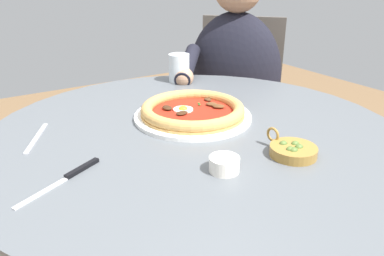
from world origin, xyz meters
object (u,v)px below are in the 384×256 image
(dining_table, at_px, (194,167))
(diner_person, at_px, (232,118))
(steak_knife, at_px, (72,174))
(cafe_chair_diner, at_px, (237,100))
(ramekin_capers, at_px, (224,164))
(fork_utensil, at_px, (36,138))
(olive_pan, at_px, (293,150))
(pizza_on_plate, at_px, (193,111))
(water_glass, at_px, (179,70))

(dining_table, bearing_deg, diner_person, -136.18)
(steak_knife, distance_m, cafe_chair_diner, 1.15)
(dining_table, relative_size, ramekin_capers, 17.08)
(fork_utensil, bearing_deg, steak_knife, 95.65)
(ramekin_capers, relative_size, olive_pan, 0.48)
(pizza_on_plate, xyz_separation_m, steak_knife, (0.36, 0.13, -0.02))
(pizza_on_plate, distance_m, steak_knife, 0.38)
(dining_table, distance_m, steak_knife, 0.34)
(dining_table, distance_m, ramekin_capers, 0.25)
(steak_knife, height_order, fork_utensil, steak_knife)
(water_glass, bearing_deg, pizza_on_plate, 65.49)
(pizza_on_plate, xyz_separation_m, fork_utensil, (0.38, -0.08, -0.02))
(dining_table, bearing_deg, fork_utensil, -24.03)
(pizza_on_plate, xyz_separation_m, diner_person, (-0.46, -0.41, -0.25))
(water_glass, bearing_deg, fork_utensil, 24.01)
(pizza_on_plate, xyz_separation_m, olive_pan, (-0.06, 0.30, -0.01))
(olive_pan, bearing_deg, ramekin_capers, -8.06)
(ramekin_capers, xyz_separation_m, cafe_chair_diner, (-0.67, -0.79, -0.22))
(steak_knife, height_order, cafe_chair_diner, cafe_chair_diner)
(olive_pan, relative_size, cafe_chair_diner, 0.14)
(cafe_chair_diner, bearing_deg, steak_knife, 34.88)
(fork_utensil, relative_size, cafe_chair_diner, 0.17)
(olive_pan, bearing_deg, cafe_chair_diner, -122.15)
(dining_table, xyz_separation_m, water_glass, (-0.18, -0.39, 0.15))
(pizza_on_plate, relative_size, ramekin_capers, 5.15)
(diner_person, relative_size, cafe_chair_diner, 1.25)
(olive_pan, bearing_deg, pizza_on_plate, -77.88)
(water_glass, distance_m, steak_knife, 0.68)
(steak_knife, bearing_deg, fork_utensil, -84.35)
(water_glass, height_order, diner_person, diner_person)
(dining_table, xyz_separation_m, diner_person, (-0.50, -0.48, -0.13))
(water_glass, bearing_deg, cafe_chair_diner, -155.19)
(water_glass, height_order, olive_pan, water_glass)
(pizza_on_plate, distance_m, olive_pan, 0.30)
(diner_person, bearing_deg, pizza_on_plate, 41.75)
(pizza_on_plate, height_order, water_glass, water_glass)
(dining_table, xyz_separation_m, ramekin_capers, (0.06, 0.20, 0.12))
(diner_person, bearing_deg, steak_knife, 33.64)
(pizza_on_plate, xyz_separation_m, ramekin_capers, (0.10, 0.27, -0.00))
(steak_knife, bearing_deg, diner_person, -146.36)
(steak_knife, distance_m, fork_utensil, 0.22)
(ramekin_capers, height_order, olive_pan, olive_pan)
(dining_table, distance_m, cafe_chair_diner, 0.85)
(ramekin_capers, bearing_deg, fork_utensil, -51.95)
(pizza_on_plate, xyz_separation_m, water_glass, (-0.15, -0.32, 0.02))
(steak_knife, bearing_deg, water_glass, -138.10)
(diner_person, xyz_separation_m, cafe_chair_diner, (-0.11, -0.10, 0.03))
(olive_pan, distance_m, cafe_chair_diner, 0.98)
(ramekin_capers, bearing_deg, water_glass, -112.48)
(water_glass, distance_m, ramekin_capers, 0.64)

